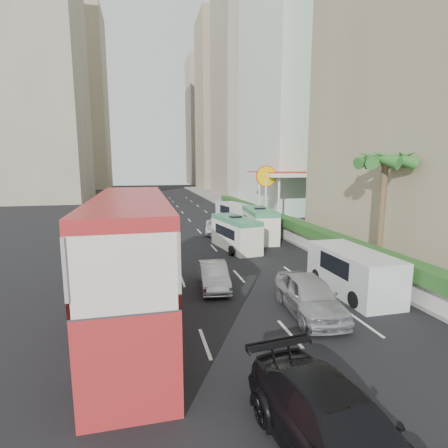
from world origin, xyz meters
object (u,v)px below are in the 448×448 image
object	(u,v)px
minibus_near	(236,233)
shell_station	(285,197)
minibus_far	(259,224)
panel_van_near	(353,272)
palm_tree	(382,215)
car_silver_lane_b	(308,314)
car_silver_lane_a	(214,287)
van_asset	(217,233)
double_decker_bus	(133,263)
panel_van_far	(233,213)

from	to	relation	value
minibus_near	shell_station	world-z (taller)	shell_station
minibus_far	panel_van_near	bearing A→B (deg)	-82.49
panel_van_near	palm_tree	bearing A→B (deg)	37.66
car_silver_lane_b	shell_station	xyz separation A→B (m)	(8.90, 23.52, 2.75)
panel_van_near	palm_tree	xyz separation A→B (m)	(3.50, 2.73, 2.32)
palm_tree	panel_van_near	bearing A→B (deg)	-142.00
panel_van_near	shell_station	world-z (taller)	shell_station
car_silver_lane_a	van_asset	world-z (taller)	van_asset
double_decker_bus	panel_van_far	size ratio (longest dim) A/B	2.12
car_silver_lane_a	shell_station	distance (m)	23.11
minibus_far	palm_tree	size ratio (longest dim) A/B	0.91
car_silver_lane_b	panel_van_far	xyz separation A→B (m)	(3.01, 23.93, 1.04)
panel_van_near	car_silver_lane_a	bearing A→B (deg)	160.26
double_decker_bus	panel_van_far	xyz separation A→B (m)	(10.12, 23.42, -1.49)
double_decker_bus	shell_station	xyz separation A→B (m)	(16.00, 23.00, 0.22)
minibus_near	minibus_far	size ratio (longest dim) A/B	0.92
car_silver_lane_b	van_asset	size ratio (longest dim) A/B	1.03
double_decker_bus	minibus_near	distance (m)	13.48
double_decker_bus	minibus_near	xyz separation A→B (m)	(7.12, 11.37, -1.34)
panel_van_near	palm_tree	world-z (taller)	palm_tree
car_silver_lane_a	palm_tree	distance (m)	10.52
car_silver_lane_b	panel_van_far	world-z (taller)	panel_van_far
panel_van_far	palm_tree	distance (m)	19.90
minibus_near	panel_van_far	xyz separation A→B (m)	(3.00, 12.05, -0.15)
panel_van_near	shell_station	bearing A→B (deg)	74.97
minibus_near	car_silver_lane_b	bearing A→B (deg)	-99.63
car_silver_lane_a	shell_station	xyz separation A→B (m)	(12.15, 19.46, 2.75)
car_silver_lane_a	palm_tree	size ratio (longest dim) A/B	0.61
car_silver_lane_a	panel_van_far	world-z (taller)	panel_van_far
car_silver_lane_a	minibus_near	distance (m)	8.57
van_asset	minibus_far	xyz separation A→B (m)	(2.89, -3.39, 1.29)
panel_van_far	minibus_far	bearing A→B (deg)	-101.37
double_decker_bus	shell_station	bearing A→B (deg)	55.18
car_silver_lane_a	shell_station	world-z (taller)	shell_station
van_asset	minibus_near	xyz separation A→B (m)	(0.03, -6.25, 1.19)
panel_van_near	minibus_near	bearing A→B (deg)	107.14
car_silver_lane_a	double_decker_bus	bearing A→B (deg)	-131.95
palm_tree	double_decker_bus	bearing A→B (deg)	-163.84
shell_station	minibus_far	bearing A→B (deg)	-124.51
car_silver_lane_b	minibus_far	size ratio (longest dim) A/B	0.82
panel_van_far	palm_tree	size ratio (longest dim) A/B	0.81
van_asset	minibus_far	bearing A→B (deg)	-38.29
car_silver_lane_b	panel_van_near	world-z (taller)	panel_van_near
car_silver_lane_a	panel_van_far	size ratio (longest dim) A/B	0.75
van_asset	panel_van_far	size ratio (longest dim) A/B	0.90
minibus_far	car_silver_lane_a	bearing A→B (deg)	-113.74
car_silver_lane_a	car_silver_lane_b	xyz separation A→B (m)	(3.26, -4.06, 0.00)
van_asset	panel_van_far	world-z (taller)	panel_van_far
van_asset	minibus_near	bearing A→B (deg)	-78.44
panel_van_far	minibus_near	bearing A→B (deg)	-114.45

